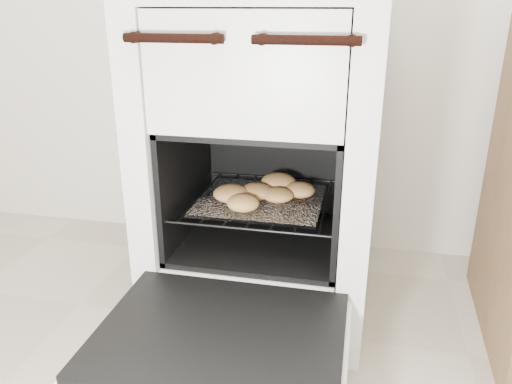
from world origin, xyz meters
TOP-DOWN VIEW (x-y plane):
  - stove at (-0.18, 1.20)m, footprint 0.53×0.59m
  - oven_door at (-0.18, 0.75)m, footprint 0.48×0.37m
  - oven_rack at (-0.18, 1.14)m, footprint 0.39×0.37m
  - foil_sheet at (-0.18, 1.13)m, footprint 0.30×0.27m
  - baked_rolls at (-0.18, 1.13)m, footprint 0.26×0.26m

SIDE VIEW (x-z plane):
  - oven_door at x=-0.18m, z-range 0.16..0.19m
  - oven_rack at x=-0.18m, z-range 0.30..0.31m
  - foil_sheet at x=-0.18m, z-range 0.31..0.32m
  - baked_rolls at x=-0.18m, z-range 0.31..0.36m
  - stove at x=-0.18m, z-range -0.01..0.81m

